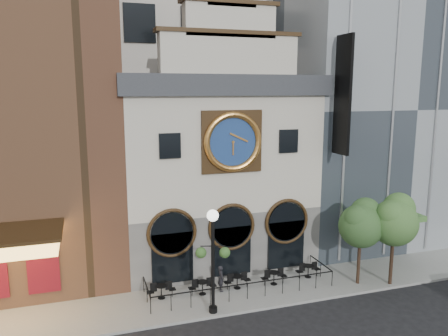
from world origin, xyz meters
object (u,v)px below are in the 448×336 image
Objects in this scene: pedestrian at (221,278)px; tree_left at (361,222)px; bistro_0 at (161,290)px; bistro_2 at (237,281)px; lamppost at (213,250)px; bistro_3 at (274,277)px; bistro_4 at (308,270)px; tree_right at (395,219)px; bistro_1 at (202,287)px.

tree_left is at bearing -98.05° from pedestrian.
bistro_0 and bistro_2 have the same top height.
bistro_0 is at bearing 90.33° from pedestrian.
pedestrian is 8.75m from tree_left.
bistro_3 is at bearing 41.78° from lamppost.
pedestrian is 3.62m from lamppost.
bistro_4 is 7.71m from lamppost.
tree_right reaches higher than bistro_4.
bistro_1 and bistro_4 have the same top height.
bistro_4 is at bearing 151.90° from tree_right.
bistro_3 is (2.24, -0.17, 0.00)m from bistro_2.
tree_right reaches higher than pedestrian.
tree_left is (7.10, -1.52, 3.29)m from bistro_2.
bistro_3 is at bearing -90.27° from pedestrian.
bistro_1 is 4.35m from bistro_3.
bistro_3 is at bearing 163.22° from tree_right.
tree_right is at bearing -9.80° from bistro_0.
tree_left is (4.86, -1.35, 3.29)m from bistro_3.
bistro_1 is 1.17m from pedestrian.
bistro_2 is 1.06× the size of pedestrian.
pedestrian is at bearing 5.19° from bistro_1.
tree_left is 0.94× the size of tree_right.
bistro_3 is at bearing -0.73° from bistro_1.
bistro_4 is at bearing -86.43° from pedestrian.
tree_left reaches higher than bistro_0.
tree_left is at bearing 20.92° from lamppost.
pedestrian is at bearing 177.19° from bistro_3.
lamppost is (0.00, -2.09, 2.93)m from bistro_1.
lamppost is (2.28, -2.33, 2.93)m from bistro_0.
lamppost is at bearing -45.53° from bistro_0.
lamppost is at bearing -154.88° from bistro_3.
bistro_1 is at bearing 106.77° from lamppost.
bistro_3 is at bearing -2.50° from bistro_0.
bistro_1 is 3.60m from lamppost.
bistro_3 is (4.35, -0.06, 0.00)m from bistro_1.
bistro_4 is 0.31× the size of tree_left.
bistro_3 is 5.62m from lamppost.
bistro_0 is at bearing 177.50° from bistro_3.
bistro_0 is at bearing 178.45° from bistro_2.
pedestrian is (-5.63, -0.10, 0.28)m from bistro_4.
bistro_1 is at bearing 97.72° from pedestrian.
tree_right reaches higher than bistro_3.
bistro_3 is 7.78m from tree_right.
pedestrian reaches higher than bistro_3.
bistro_1 is 9.88m from tree_left.
bistro_1 is 0.29× the size of lamppost.
bistro_2 is 7.97m from tree_left.
bistro_2 is 0.31× the size of tree_left.
lamppost is (-6.75, -2.30, 2.93)m from bistro_4.
lamppost reaches higher than bistro_0.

